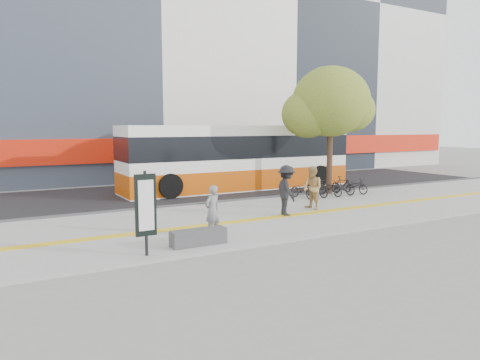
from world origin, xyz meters
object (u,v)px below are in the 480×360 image
bench (198,237)px  pedestrian_dark (286,190)px  signboard (146,206)px  street_tree (329,103)px  pedestrian_tan (313,188)px  bus (239,159)px  seated_woman (212,211)px

bench → pedestrian_dark: bearing=26.4°
bench → signboard: signboard is taller
street_tree → pedestrian_tan: street_tree is taller
bench → pedestrian_dark: pedestrian_dark is taller
bus → signboard: bearing=-130.0°
bus → pedestrian_dark: 7.73m
bench → street_tree: 12.23m
signboard → bus: bus is taller
bus → pedestrian_dark: size_ratio=6.74×
signboard → street_tree: bearing=29.1°
signboard → pedestrian_dark: size_ratio=1.17×
bench → pedestrian_tan: pedestrian_tan is taller
bus → pedestrian_tan: bus is taller
signboard → pedestrian_dark: 6.78m
seated_woman → bus: bearing=-143.2°
street_tree → bus: bearing=128.9°
seated_woman → pedestrian_dark: bearing=-177.9°
bus → pedestrian_dark: (-2.16, -7.40, -0.63)m
bus → seated_woman: (-5.98, -8.90, -0.80)m
street_tree → bus: street_tree is taller
pedestrian_tan → pedestrian_dark: (-1.63, -0.49, 0.07)m
pedestrian_tan → pedestrian_dark: bearing=-76.0°
bench → street_tree: (9.78, 6.02, 4.21)m
pedestrian_tan → seated_woman: bearing=-72.7°
street_tree → seated_woman: size_ratio=4.08×
bus → pedestrian_tan: 6.96m
bench → pedestrian_tan: size_ratio=0.92×
street_tree → seated_woman: bearing=-149.7°
seated_woman → street_tree: bearing=-169.1°
pedestrian_dark → seated_woman: bearing=123.9°
bench → street_tree: bearing=31.6°
bench → pedestrian_dark: 5.23m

